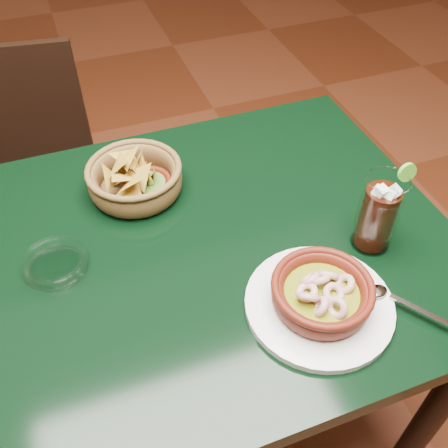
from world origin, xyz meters
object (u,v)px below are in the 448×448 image
object	(u,v)px
dining_chair	(35,176)
shrimp_plate	(321,296)
dining_table	(157,288)
cola_drink	(378,213)
chip_basket	(135,178)

from	to	relation	value
dining_chair	shrimp_plate	xyz separation A→B (m)	(0.47, -0.92, 0.32)
dining_table	dining_chair	bearing A→B (deg)	107.83
dining_table	cola_drink	distance (m)	0.46
dining_chair	cola_drink	size ratio (longest dim) A/B	4.50
dining_table	shrimp_plate	bearing A→B (deg)	-41.18
dining_chair	chip_basket	world-z (taller)	chip_basket
shrimp_plate	chip_basket	world-z (taller)	chip_basket
shrimp_plate	cola_drink	distance (m)	0.20
dining_table	shrimp_plate	size ratio (longest dim) A/B	3.77
chip_basket	cola_drink	bearing A→B (deg)	-38.05
dining_chair	shrimp_plate	distance (m)	1.08
chip_basket	dining_table	bearing A→B (deg)	-94.92
shrimp_plate	cola_drink	world-z (taller)	cola_drink
dining_table	chip_basket	world-z (taller)	chip_basket
dining_chair	shrimp_plate	size ratio (longest dim) A/B	2.65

